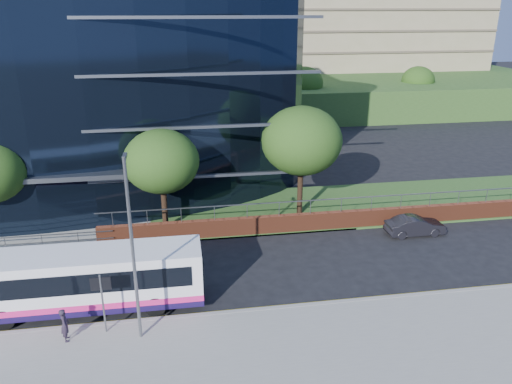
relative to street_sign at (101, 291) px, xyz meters
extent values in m
plane|color=black|center=(-4.50, 1.59, -2.15)|extent=(200.00, 200.00, 0.00)
cube|color=gray|center=(-4.50, 0.59, -2.07)|extent=(80.00, 0.25, 0.16)
cube|color=gold|center=(-4.50, 0.79, -2.14)|extent=(80.00, 0.08, 0.01)
cube|color=gold|center=(-4.50, 0.94, -2.14)|extent=(80.00, 0.08, 0.01)
cube|color=#2D511E|center=(19.50, 12.59, -2.09)|extent=(36.00, 8.00, 0.12)
cube|color=black|center=(-8.50, 25.59, 5.85)|extent=(38.00, 16.00, 16.00)
cube|color=brown|center=(15.50, 8.89, -1.55)|extent=(34.00, 0.40, 1.20)
cube|color=slate|center=(15.50, 8.89, -0.07)|extent=(34.00, 0.06, 0.06)
cube|color=#2D511E|center=(27.50, 57.59, -0.15)|extent=(60.00, 42.00, 4.00)
cylinder|color=slate|center=(0.00, -0.01, -0.60)|extent=(0.08, 0.08, 2.80)
cube|color=black|center=(0.00, 0.01, 0.35)|extent=(0.85, 0.06, 0.60)
cylinder|color=black|center=(2.50, 10.59, -0.61)|extent=(0.36, 0.36, 3.08)
ellipsoid|color=#1D3F12|center=(2.50, 10.59, 2.40)|extent=(4.62, 4.62, 3.93)
cylinder|color=black|center=(11.50, 11.59, -0.39)|extent=(0.36, 0.36, 3.52)
ellipsoid|color=#1D3F12|center=(11.50, 11.59, 3.05)|extent=(5.28, 5.28, 4.49)
cylinder|color=black|center=(19.50, 41.59, -0.61)|extent=(0.36, 0.36, 3.08)
ellipsoid|color=#1D3F12|center=(19.50, 41.59, 2.40)|extent=(4.62, 4.62, 3.93)
cylinder|color=black|center=(35.50, 43.59, -0.72)|extent=(0.36, 0.36, 2.86)
ellipsoid|color=#1D3F12|center=(35.50, 43.59, 2.08)|extent=(4.29, 4.29, 3.65)
cylinder|color=slate|center=(1.50, -0.61, 2.00)|extent=(0.14, 0.14, 8.00)
cube|color=slate|center=(1.50, -0.26, 5.90)|extent=(0.15, 0.70, 0.12)
cube|color=white|center=(-0.99, 2.19, -0.54)|extent=(10.60, 2.47, 2.55)
cube|color=#190E3D|center=(-0.99, 2.19, -1.67)|extent=(10.62, 2.52, 0.29)
cube|color=#E9227A|center=(-0.99, 2.19, -1.38)|extent=(10.62, 2.52, 0.29)
cube|color=black|center=(-0.41, 2.19, -0.18)|extent=(8.49, 2.51, 0.96)
cylinder|color=black|center=(-4.46, 1.13, -1.67)|extent=(0.96, 0.29, 0.96)
cylinder|color=black|center=(2.09, 1.09, -1.67)|extent=(0.96, 0.29, 0.96)
imported|color=black|center=(17.81, 7.28, -1.54)|extent=(3.69, 1.32, 1.21)
imported|color=#271E2D|center=(-1.57, -0.36, -1.25)|extent=(0.46, 0.60, 1.50)
camera|label=1|loc=(3.46, -18.98, 11.21)|focal=35.00mm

